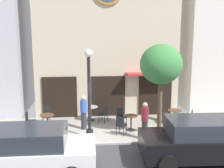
{
  "coord_description": "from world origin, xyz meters",
  "views": [
    {
      "loc": [
        -0.27,
        -10.21,
        4.39
      ],
      "look_at": [
        0.99,
        2.08,
        2.21
      ],
      "focal_mm": 41.58,
      "sensor_mm": 36.0,
      "label": 1
    }
  ],
  "objects_px": {
    "street_tree": "(161,65)",
    "parked_car_black": "(200,140)",
    "cafe_table_center": "(47,119)",
    "cafe_chair_near_lamp": "(121,124)",
    "cafe_table_leftmost": "(91,110)",
    "cafe_chair_by_entrance": "(29,119)",
    "pedestrian_blue": "(84,112)",
    "cafe_chair_near_tree": "(190,117)",
    "cafe_chair_outer": "(46,114)",
    "cafe_chair_mid_row": "(121,115)",
    "pedestrian_maroon": "(145,120)",
    "cafe_table_center_right": "(131,120)",
    "cafe_chair_curbside": "(161,111)",
    "cafe_table_rightmost": "(175,114)",
    "cafe_chair_facing_wall": "(105,113)",
    "street_lamp": "(89,94)",
    "parked_car_white": "(29,151)"
  },
  "relations": [
    {
      "from": "cafe_chair_curbside",
      "to": "pedestrian_blue",
      "type": "bearing_deg",
      "value": -167.7
    },
    {
      "from": "cafe_chair_near_lamp",
      "to": "cafe_chair_curbside",
      "type": "distance_m",
      "value": 3.15
    },
    {
      "from": "street_lamp",
      "to": "pedestrian_maroon",
      "type": "height_order",
      "value": "street_lamp"
    },
    {
      "from": "street_tree",
      "to": "parked_car_black",
      "type": "bearing_deg",
      "value": -72.49
    },
    {
      "from": "cafe_table_rightmost",
      "to": "cafe_chair_outer",
      "type": "distance_m",
      "value": 6.64
    },
    {
      "from": "cafe_table_center",
      "to": "cafe_chair_near_lamp",
      "type": "relative_size",
      "value": 0.81
    },
    {
      "from": "cafe_table_center",
      "to": "parked_car_white",
      "type": "height_order",
      "value": "parked_car_white"
    },
    {
      "from": "cafe_table_center",
      "to": "cafe_table_leftmost",
      "type": "height_order",
      "value": "cafe_table_leftmost"
    },
    {
      "from": "cafe_table_leftmost",
      "to": "cafe_chair_mid_row",
      "type": "xyz_separation_m",
      "value": [
        1.51,
        -0.96,
        -0.04
      ]
    },
    {
      "from": "cafe_table_center",
      "to": "cafe_chair_facing_wall",
      "type": "height_order",
      "value": "cafe_chair_facing_wall"
    },
    {
      "from": "cafe_table_center_right",
      "to": "cafe_chair_near_tree",
      "type": "relative_size",
      "value": 0.83
    },
    {
      "from": "street_lamp",
      "to": "parked_car_black",
      "type": "relative_size",
      "value": 0.9
    },
    {
      "from": "cafe_chair_by_entrance",
      "to": "cafe_chair_curbside",
      "type": "xyz_separation_m",
      "value": [
        6.81,
        0.79,
        0.0
      ]
    },
    {
      "from": "street_tree",
      "to": "cafe_chair_near_tree",
      "type": "height_order",
      "value": "street_tree"
    },
    {
      "from": "cafe_table_center",
      "to": "cafe_table_center_right",
      "type": "relative_size",
      "value": 0.98
    },
    {
      "from": "street_tree",
      "to": "cafe_chair_near_tree",
      "type": "bearing_deg",
      "value": 25.61
    },
    {
      "from": "cafe_chair_near_lamp",
      "to": "cafe_chair_by_entrance",
      "type": "distance_m",
      "value": 4.48
    },
    {
      "from": "cafe_table_leftmost",
      "to": "cafe_table_rightmost",
      "type": "height_order",
      "value": "cafe_table_rightmost"
    },
    {
      "from": "cafe_chair_near_tree",
      "to": "pedestrian_maroon",
      "type": "height_order",
      "value": "pedestrian_maroon"
    },
    {
      "from": "cafe_table_center_right",
      "to": "cafe_chair_mid_row",
      "type": "distance_m",
      "value": 0.88
    },
    {
      "from": "cafe_chair_by_entrance",
      "to": "pedestrian_blue",
      "type": "xyz_separation_m",
      "value": [
        2.64,
        -0.12,
        0.33
      ]
    },
    {
      "from": "street_lamp",
      "to": "parked_car_black",
      "type": "distance_m",
      "value": 4.92
    },
    {
      "from": "cafe_table_center_right",
      "to": "cafe_chair_mid_row",
      "type": "relative_size",
      "value": 0.83
    },
    {
      "from": "cafe_table_rightmost",
      "to": "cafe_chair_curbside",
      "type": "distance_m",
      "value": 0.88
    },
    {
      "from": "cafe_chair_near_lamp",
      "to": "pedestrian_blue",
      "type": "relative_size",
      "value": 0.54
    },
    {
      "from": "cafe_table_center",
      "to": "cafe_chair_mid_row",
      "type": "height_order",
      "value": "cafe_chair_mid_row"
    },
    {
      "from": "cafe_chair_mid_row",
      "to": "parked_car_black",
      "type": "relative_size",
      "value": 0.21
    },
    {
      "from": "cafe_table_rightmost",
      "to": "pedestrian_blue",
      "type": "bearing_deg",
      "value": -177.99
    },
    {
      "from": "street_tree",
      "to": "parked_car_white",
      "type": "distance_m",
      "value": 6.42
    },
    {
      "from": "cafe_chair_facing_wall",
      "to": "cafe_table_leftmost",
      "type": "bearing_deg",
      "value": 148.06
    },
    {
      "from": "pedestrian_maroon",
      "to": "cafe_chair_near_lamp",
      "type": "bearing_deg",
      "value": 149.25
    },
    {
      "from": "cafe_table_center",
      "to": "cafe_chair_outer",
      "type": "xyz_separation_m",
      "value": [
        -0.17,
        0.85,
        0.02
      ]
    },
    {
      "from": "cafe_chair_by_entrance",
      "to": "pedestrian_blue",
      "type": "relative_size",
      "value": 0.54
    },
    {
      "from": "cafe_chair_near_tree",
      "to": "cafe_chair_near_lamp",
      "type": "bearing_deg",
      "value": -169.17
    },
    {
      "from": "cafe_table_center_right",
      "to": "cafe_chair_near_lamp",
      "type": "distance_m",
      "value": 0.82
    },
    {
      "from": "cafe_table_center_right",
      "to": "cafe_chair_curbside",
      "type": "height_order",
      "value": "cafe_chair_curbside"
    },
    {
      "from": "street_tree",
      "to": "pedestrian_maroon",
      "type": "distance_m",
      "value": 2.53
    },
    {
      "from": "street_tree",
      "to": "cafe_chair_facing_wall",
      "type": "relative_size",
      "value": 4.62
    },
    {
      "from": "cafe_table_center_right",
      "to": "pedestrian_maroon",
      "type": "distance_m",
      "value": 1.29
    },
    {
      "from": "cafe_table_rightmost",
      "to": "parked_car_black",
      "type": "bearing_deg",
      "value": -95.96
    },
    {
      "from": "pedestrian_maroon",
      "to": "parked_car_white",
      "type": "bearing_deg",
      "value": -150.53
    },
    {
      "from": "parked_car_black",
      "to": "cafe_chair_curbside",
      "type": "bearing_deg",
      "value": 90.73
    },
    {
      "from": "cafe_table_rightmost",
      "to": "cafe_table_center",
      "type": "bearing_deg",
      "value": 179.89
    },
    {
      "from": "pedestrian_maroon",
      "to": "cafe_chair_mid_row",
      "type": "bearing_deg",
      "value": 112.02
    },
    {
      "from": "cafe_chair_outer",
      "to": "pedestrian_blue",
      "type": "distance_m",
      "value": 2.22
    },
    {
      "from": "cafe_chair_near_tree",
      "to": "parked_car_white",
      "type": "height_order",
      "value": "parked_car_white"
    },
    {
      "from": "cafe_chair_near_lamp",
      "to": "cafe_chair_outer",
      "type": "height_order",
      "value": "same"
    },
    {
      "from": "cafe_chair_curbside",
      "to": "cafe_chair_by_entrance",
      "type": "bearing_deg",
      "value": -173.36
    },
    {
      "from": "cafe_chair_near_lamp",
      "to": "cafe_chair_near_tree",
      "type": "height_order",
      "value": "same"
    },
    {
      "from": "cafe_table_leftmost",
      "to": "pedestrian_blue",
      "type": "height_order",
      "value": "pedestrian_blue"
    }
  ]
}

